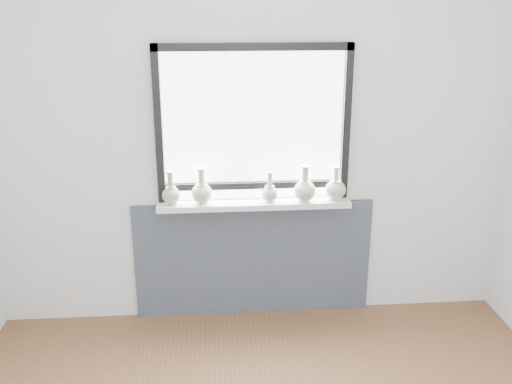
{
  "coord_description": "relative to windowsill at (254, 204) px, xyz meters",
  "views": [
    {
      "loc": [
        -0.28,
        -1.95,
        2.21
      ],
      "look_at": [
        0.0,
        1.55,
        1.02
      ],
      "focal_mm": 40.0,
      "sensor_mm": 36.0,
      "label": 1
    }
  ],
  "objects": [
    {
      "name": "vase_c",
      "position": [
        0.1,
        -0.02,
        0.08
      ],
      "size": [
        0.12,
        0.12,
        0.21
      ],
      "rotation": [
        0.0,
        0.0,
        0.41
      ],
      "color": "#AAB995",
      "rests_on": "windowsill"
    },
    {
      "name": "vase_e",
      "position": [
        0.56,
        -0.0,
        0.1
      ],
      "size": [
        0.15,
        0.15,
        0.23
      ],
      "rotation": [
        0.0,
        0.0,
        0.43
      ],
      "color": "#AAB995",
      "rests_on": "windowsill"
    },
    {
      "name": "window",
      "position": [
        0.0,
        0.06,
        0.56
      ],
      "size": [
        1.3,
        0.06,
        1.05
      ],
      "color": "black",
      "rests_on": "windowsill"
    },
    {
      "name": "vase_b",
      "position": [
        -0.35,
        -0.01,
        0.1
      ],
      "size": [
        0.15,
        0.15,
        0.25
      ],
      "rotation": [
        0.0,
        0.0,
        -0.24
      ],
      "color": "#AAB995",
      "rests_on": "windowsill"
    },
    {
      "name": "back_wall",
      "position": [
        0.0,
        0.1,
        0.42
      ],
      "size": [
        3.6,
        0.02,
        2.6
      ],
      "primitive_type": "cube",
      "color": "silver",
      "rests_on": "ground"
    },
    {
      "name": "apron_panel",
      "position": [
        0.0,
        0.07,
        -0.45
      ],
      "size": [
        1.7,
        0.03,
        0.86
      ],
      "primitive_type": "cube",
      "color": "#404A56",
      "rests_on": "ground"
    },
    {
      "name": "windowsill",
      "position": [
        0.0,
        0.0,
        0.0
      ],
      "size": [
        1.32,
        0.18,
        0.04
      ],
      "primitive_type": "cube",
      "color": "silver",
      "rests_on": "apron_panel"
    },
    {
      "name": "vase_a",
      "position": [
        -0.56,
        -0.0,
        0.09
      ],
      "size": [
        0.13,
        0.13,
        0.23
      ],
      "rotation": [
        0.0,
        0.0,
        -0.15
      ],
      "color": "#AAB995",
      "rests_on": "windowsill"
    },
    {
      "name": "vase_d",
      "position": [
        0.34,
        -0.02,
        0.1
      ],
      "size": [
        0.15,
        0.15,
        0.25
      ],
      "rotation": [
        0.0,
        0.0,
        0.33
      ],
      "color": "#AAB995",
      "rests_on": "windowsill"
    }
  ]
}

